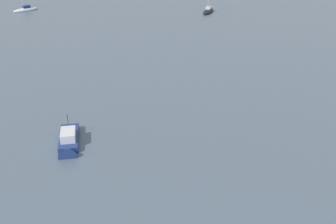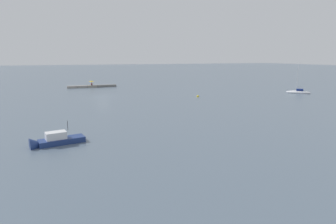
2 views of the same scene
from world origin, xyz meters
The scene contains 3 objects.
sailboat_black_near centered at (-43.08, 47.91, 0.27)m, with size 5.79×3.30×7.17m.
sailboat_white_mid centered at (-43.96, 10.24, 0.26)m, with size 4.84×4.79×7.57m.
motorboat_navy_mid centered at (9.22, 32.26, 0.30)m, with size 5.26×2.50×2.84m.
Camera 1 is at (37.28, 41.06, 17.17)m, focal length 41.83 mm.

